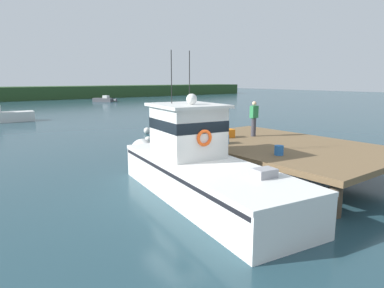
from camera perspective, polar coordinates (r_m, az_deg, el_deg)
ground_plane at (r=11.70m, az=-0.99°, el=-8.33°), size 200.00×200.00×0.00m
dock at (r=14.69m, az=14.24°, el=-0.38°), size 6.00×9.00×1.20m
main_fishing_boat at (r=11.43m, az=0.75°, el=-3.53°), size 3.72×9.96×4.80m
crate_single_far at (r=14.17m, az=4.68°, el=0.81°), size 0.67×0.55×0.37m
crate_stack_mid_dock at (r=15.70m, az=5.86°, el=1.76°), size 0.69×0.57×0.37m
bait_bucket at (r=12.39m, az=14.29°, el=-1.02°), size 0.32×0.32×0.34m
deckhand_by_the_boat at (r=16.14m, az=10.27°, el=4.30°), size 0.36×0.22×1.63m
moored_boat_mid_harbor at (r=60.72m, az=-14.37°, el=7.18°), size 3.23×4.00×1.10m
mooring_buoy_outer at (r=20.91m, az=-7.32°, el=0.71°), size 0.41×0.41×0.41m
mooring_buoy_inshore at (r=24.56m, az=-7.52°, el=2.23°), size 0.45×0.45×0.45m
mooring_buoy_spare_mooring at (r=29.86m, az=1.93°, el=3.87°), size 0.49×0.49×0.49m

